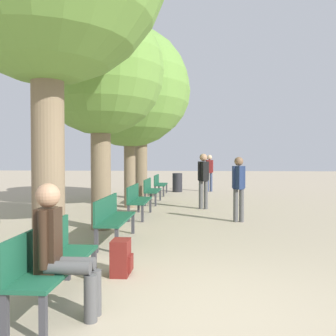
# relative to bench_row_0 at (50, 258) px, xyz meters

# --- Properties ---
(ground_plane) EXTENTS (80.00, 80.00, 0.00)m
(ground_plane) POSITION_rel_bench_row_0_xyz_m (1.59, -0.12, -0.50)
(ground_plane) COLOR tan
(bench_row_0) EXTENTS (0.43, 1.69, 0.84)m
(bench_row_0) POSITION_rel_bench_row_0_xyz_m (0.00, 0.00, 0.00)
(bench_row_0) COLOR #195138
(bench_row_0) RESTS_ON ground_plane
(bench_row_1) EXTENTS (0.43, 1.69, 0.84)m
(bench_row_1) POSITION_rel_bench_row_0_xyz_m (0.00, 2.98, 0.00)
(bench_row_1) COLOR #195138
(bench_row_1) RESTS_ON ground_plane
(bench_row_2) EXTENTS (0.43, 1.69, 0.84)m
(bench_row_2) POSITION_rel_bench_row_0_xyz_m (0.00, 5.96, 0.00)
(bench_row_2) COLOR #195138
(bench_row_2) RESTS_ON ground_plane
(bench_row_3) EXTENTS (0.43, 1.69, 0.84)m
(bench_row_3) POSITION_rel_bench_row_0_xyz_m (0.00, 8.94, 0.00)
(bench_row_3) COLOR #195138
(bench_row_3) RESTS_ON ground_plane
(bench_row_4) EXTENTS (0.43, 1.69, 0.84)m
(bench_row_4) POSITION_rel_bench_row_0_xyz_m (0.00, 11.91, 0.00)
(bench_row_4) COLOR #195138
(bench_row_4) RESTS_ON ground_plane
(tree_row_1) EXTENTS (2.80, 2.80, 4.87)m
(tree_row_1) POSITION_rel_bench_row_0_xyz_m (-0.53, 4.20, 2.92)
(tree_row_1) COLOR #7A664C
(tree_row_1) RESTS_ON ground_plane
(tree_row_2) EXTENTS (3.74, 3.74, 5.65)m
(tree_row_2) POSITION_rel_bench_row_0_xyz_m (-0.53, 7.80, 3.26)
(tree_row_2) COLOR #7A664C
(tree_row_2) RESTS_ON ground_plane
(tree_row_3) EXTENTS (3.73, 3.73, 5.96)m
(tree_row_3) POSITION_rel_bench_row_0_xyz_m (-0.53, 10.28, 3.56)
(tree_row_3) COLOR #7A664C
(tree_row_3) RESTS_ON ground_plane
(person_seated) EXTENTS (0.63, 0.36, 1.33)m
(person_seated) POSITION_rel_bench_row_0_xyz_m (0.22, -0.31, 0.20)
(person_seated) COLOR #4C4C4C
(person_seated) RESTS_ON ground_plane
(backpack) EXTENTS (0.27, 0.33, 0.48)m
(backpack) POSITION_rel_bench_row_0_xyz_m (0.56, 1.04, -0.27)
(backpack) COLOR maroon
(backpack) RESTS_ON ground_plane
(pedestrian_near) EXTENTS (0.35, 0.23, 1.70)m
(pedestrian_near) POSITION_rel_bench_row_0_xyz_m (2.19, 13.54, 0.47)
(pedestrian_near) COLOR #384260
(pedestrian_near) RESTS_ON ground_plane
(pedestrian_mid) EXTENTS (0.32, 0.29, 1.60)m
(pedestrian_mid) POSITION_rel_bench_row_0_xyz_m (2.60, 5.36, 0.41)
(pedestrian_mid) COLOR #4C4C4C
(pedestrian_mid) RESTS_ON ground_plane
(pedestrian_far) EXTENTS (0.34, 0.30, 1.70)m
(pedestrian_far) POSITION_rel_bench_row_0_xyz_m (1.79, 7.61, 0.47)
(pedestrian_far) COLOR #4C4C4C
(pedestrian_far) RESTS_ON ground_plane
(trash_bin) EXTENTS (0.45, 0.45, 0.86)m
(trash_bin) POSITION_rel_bench_row_0_xyz_m (0.71, 13.25, -0.07)
(trash_bin) COLOR #232328
(trash_bin) RESTS_ON ground_plane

